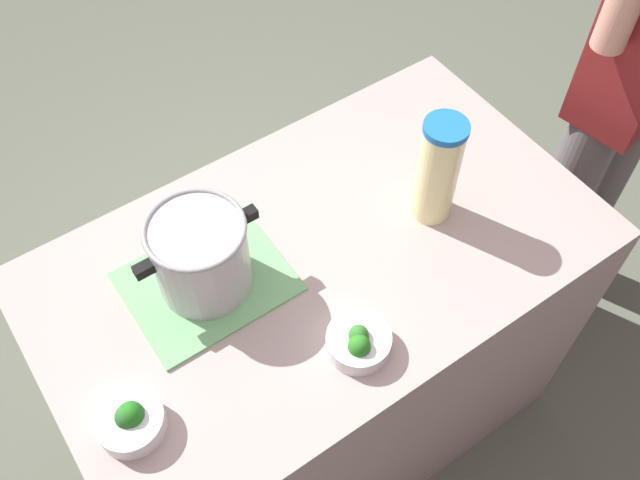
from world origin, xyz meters
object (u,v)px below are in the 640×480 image
at_px(cooking_pot, 200,254).
at_px(broccoli_bowl_center, 131,421).
at_px(broccoli_bowl_front, 359,342).
at_px(lemonade_pitcher, 438,170).
at_px(person_cook, 630,91).

bearing_deg(cooking_pot, broccoli_bowl_center, -143.26).
bearing_deg(broccoli_bowl_front, lemonade_pitcher, 28.74).
bearing_deg(broccoli_bowl_center, broccoli_bowl_front, -13.59).
xyz_separation_m(cooking_pot, broccoli_bowl_center, (-0.28, -0.21, -0.08)).
xyz_separation_m(cooking_pot, lemonade_pitcher, (0.53, -0.12, 0.03)).
distance_m(lemonade_pitcher, broccoli_bowl_center, 0.82).
xyz_separation_m(lemonade_pitcher, person_cook, (0.71, 0.01, -0.15)).
bearing_deg(cooking_pot, person_cook, -5.10).
height_order(lemonade_pitcher, broccoli_bowl_center, lemonade_pitcher).
bearing_deg(person_cook, broccoli_bowl_front, -169.13).
bearing_deg(lemonade_pitcher, person_cook, 0.87).
relative_size(cooking_pot, person_cook, 0.17).
relative_size(cooking_pot, broccoli_bowl_center, 2.11).
distance_m(broccoli_bowl_front, broccoli_bowl_center, 0.47).
height_order(broccoli_bowl_front, person_cook, person_cook).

